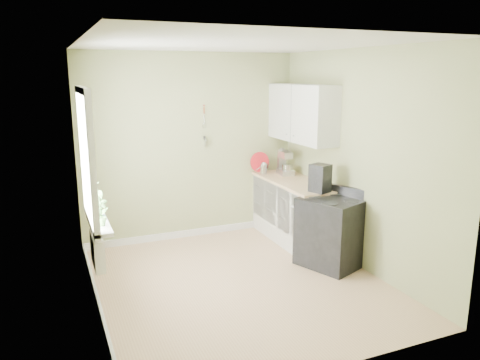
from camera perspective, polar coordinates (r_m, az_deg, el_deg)
name	(u,v)px	position (r m, az deg, el deg)	size (l,w,h in m)	color
floor	(239,284)	(5.61, -0.12, -12.55)	(3.20, 3.60, 0.02)	tan
ceiling	(239,43)	(5.08, -0.13, 16.39)	(3.20, 3.60, 0.02)	white
wall_back	(191,147)	(6.85, -6.01, 4.00)	(3.20, 0.02, 2.70)	tan
wall_left	(87,183)	(4.80, -18.13, -0.39)	(0.02, 3.60, 2.70)	tan
wall_right	(359,160)	(5.97, 14.28, 2.36)	(0.02, 3.60, 2.70)	tan
base_cabinets	(295,212)	(6.83, 6.72, -3.92)	(0.60, 1.60, 0.87)	white
countertop	(295,182)	(6.71, 6.74, -0.21)	(0.64, 1.60, 0.04)	#DEB687
upper_cabinets	(302,113)	(6.72, 7.55, 8.07)	(0.35, 1.40, 0.80)	white
window	(86,158)	(5.06, -18.29, 2.56)	(0.06, 1.14, 1.44)	white
window_sill	(98,219)	(5.22, -16.97, -4.62)	(0.18, 1.14, 0.04)	white
radiator	(97,251)	(5.28, -17.00, -8.23)	(0.12, 0.50, 0.35)	white
wall_utensils	(204,132)	(6.86, -4.37, 5.84)	(0.02, 0.14, 0.58)	#DEB687
stove	(331,232)	(6.05, 10.98, -6.21)	(0.86, 0.89, 1.00)	black
stand_mixer	(285,163)	(7.07, 5.51, 2.02)	(0.23, 0.34, 0.39)	#B2B2B7
kettle	(264,168)	(7.09, 2.88, 1.47)	(0.18, 0.10, 0.18)	silver
coffee_maker	(320,179)	(6.06, 9.71, 0.13)	(0.27, 0.29, 0.36)	black
red_tray	(260,162)	(7.20, 2.42, 2.19)	(0.31, 0.31, 0.02)	red
jar	(316,189)	(6.07, 9.29, -1.11)	(0.07, 0.07, 0.08)	tan
plant_a	(101,211)	(4.88, -16.60, -3.70)	(0.16, 0.11, 0.30)	#477635
plant_b	(97,204)	(5.21, -17.03, -2.79)	(0.16, 0.13, 0.28)	#477635
plant_c	(94,196)	(5.48, -17.36, -1.85)	(0.18, 0.18, 0.32)	#477635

